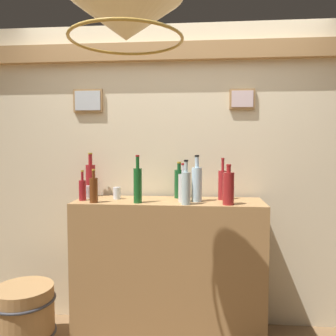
# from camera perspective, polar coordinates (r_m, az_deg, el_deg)

# --- Properties ---
(panelled_rear_partition) EXTENTS (3.14, 0.15, 2.46)m
(panelled_rear_partition) POSITION_cam_1_polar(r_m,az_deg,el_deg) (2.87, 0.60, 0.09)
(panelled_rear_partition) COLOR beige
(panelled_rear_partition) RESTS_ON ground
(bar_shelf_unit) EXTENTS (1.42, 0.43, 1.07)m
(bar_shelf_unit) POSITION_cam_1_polar(r_m,az_deg,el_deg) (2.75, 0.10, -16.42)
(bar_shelf_unit) COLOR #9E7547
(bar_shelf_unit) RESTS_ON ground
(liquor_bottle_sherry) EXTENTS (0.08, 0.08, 0.29)m
(liquor_bottle_sherry) POSITION_cam_1_polar(r_m,az_deg,el_deg) (2.45, 9.97, -3.26)
(liquor_bottle_sherry) COLOR maroon
(liquor_bottle_sherry) RESTS_ON bar_shelf_unit
(liquor_bottle_amaro) EXTENTS (0.08, 0.08, 0.35)m
(liquor_bottle_amaro) POSITION_cam_1_polar(r_m,az_deg,el_deg) (2.56, 4.79, -2.55)
(liquor_bottle_amaro) COLOR silver
(liquor_bottle_amaro) RESTS_ON bar_shelf_unit
(liquor_bottle_port) EXTENTS (0.08, 0.08, 0.29)m
(liquor_bottle_port) POSITION_cam_1_polar(r_m,az_deg,el_deg) (2.54, 2.61, -3.15)
(liquor_bottle_port) COLOR silver
(liquor_bottle_port) RESTS_ON bar_shelf_unit
(liquor_bottle_vermouth) EXTENTS (0.06, 0.06, 0.24)m
(liquor_bottle_vermouth) POSITION_cam_1_polar(r_m,az_deg,el_deg) (2.56, -12.20, -3.51)
(liquor_bottle_vermouth) COLOR brown
(liquor_bottle_vermouth) RESTS_ON bar_shelf_unit
(liquor_bottle_rye) EXTENTS (0.07, 0.07, 0.29)m
(liquor_bottle_rye) POSITION_cam_1_polar(r_m,az_deg,el_deg) (2.72, 1.84, -2.51)
(liquor_bottle_rye) COLOR #174C22
(liquor_bottle_rye) RESTS_ON bar_shelf_unit
(liquor_bottle_gin) EXTENTS (0.05, 0.05, 0.23)m
(liquor_bottle_gin) POSITION_cam_1_polar(r_m,az_deg,el_deg) (2.68, -13.97, -3.46)
(liquor_bottle_gin) COLOR maroon
(liquor_bottle_gin) RESTS_ON bar_shelf_unit
(liquor_bottle_scotch) EXTENTS (0.08, 0.08, 0.36)m
(liquor_bottle_scotch) POSITION_cam_1_polar(r_m,az_deg,el_deg) (2.88, -12.69, -1.82)
(liquor_bottle_scotch) COLOR maroon
(liquor_bottle_scotch) RESTS_ON bar_shelf_unit
(liquor_bottle_brandy) EXTENTS (0.06, 0.06, 0.35)m
(liquor_bottle_brandy) POSITION_cam_1_polar(r_m,az_deg,el_deg) (2.50, -5.04, -2.67)
(liquor_bottle_brandy) COLOR #1A5623
(liquor_bottle_brandy) RESTS_ON bar_shelf_unit
(liquor_bottle_vodka) EXTENTS (0.07, 0.07, 0.32)m
(liquor_bottle_vodka) POSITION_cam_1_polar(r_m,az_deg,el_deg) (2.67, 9.02, -2.67)
(liquor_bottle_vodka) COLOR maroon
(liquor_bottle_vodka) RESTS_ON bar_shelf_unit
(liquor_bottle_bourbon) EXTENTS (0.07, 0.07, 0.32)m
(liquor_bottle_bourbon) POSITION_cam_1_polar(r_m,az_deg,el_deg) (2.42, 2.99, -3.17)
(liquor_bottle_bourbon) COLOR #AAC3C8
(liquor_bottle_bourbon) RESTS_ON bar_shelf_unit
(glass_tumbler_rocks) EXTENTS (0.06, 0.06, 0.09)m
(glass_tumbler_rocks) POSITION_cam_1_polar(r_m,az_deg,el_deg) (2.70, -8.46, -4.13)
(glass_tumbler_rocks) COLOR silver
(glass_tumbler_rocks) RESTS_ON bar_shelf_unit
(glass_tumbler_highball) EXTENTS (0.06, 0.06, 0.10)m
(glass_tumbler_highball) POSITION_cam_1_polar(r_m,az_deg,el_deg) (2.78, -13.06, -3.90)
(glass_tumbler_highball) COLOR silver
(glass_tumbler_highball) RESTS_ON bar_shelf_unit
(pendant_lamp) EXTENTS (0.57, 0.57, 0.63)m
(pendant_lamp) POSITION_cam_1_polar(r_m,az_deg,el_deg) (1.85, -6.97, 23.07)
(pendant_lamp) COLOR beige
(wooden_barrel) EXTENTS (0.45, 0.45, 0.45)m
(wooden_barrel) POSITION_cam_1_polar(r_m,az_deg,el_deg) (2.95, -22.68, -21.74)
(wooden_barrel) COLOR #9E7547
(wooden_barrel) RESTS_ON ground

